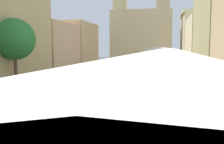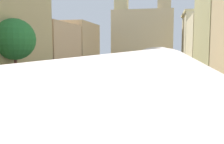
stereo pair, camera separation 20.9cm
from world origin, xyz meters
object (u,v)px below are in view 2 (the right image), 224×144
at_px(car_1, 121,71).
at_px(pedestrian_2, 36,79).
at_px(car_0, 110,77).
at_px(cargo_truck_0, 13,116).
at_px(car_4, 130,84).
at_px(parked_bus_1, 158,79).
at_px(pedestrian_3, 52,76).
at_px(car_5, 138,76).
at_px(pedestrian_0, 14,87).
at_px(parked_bus_2, 164,63).
at_px(car_2, 128,66).
at_px(car_3, 90,121).
at_px(cargo_truck_1, 90,80).
at_px(pedestrian_1, 27,85).

bearing_deg(car_1, pedestrian_2, -114.43).
bearing_deg(car_0, car_1, 91.87).
xyz_separation_m(cargo_truck_0, car_4, (3.53, 13.26, -0.43)).
bearing_deg(cargo_truck_0, parked_bus_1, 40.30).
xyz_separation_m(car_4, pedestrian_3, (-9.32, 2.91, 0.25)).
relative_size(car_5, pedestrian_0, 2.39).
bearing_deg(pedestrian_0, parked_bus_2, 50.67).
distance_m(car_5, pedestrian_2, 12.02).
height_order(car_2, car_4, car_4).
bearing_deg(pedestrian_2, car_3, -51.69).
bearing_deg(pedestrian_0, cargo_truck_1, 40.39).
height_order(car_5, pedestrian_3, pedestrian_3).
height_order(parked_bus_1, parked_bus_2, parked_bus_1).
height_order(car_1, pedestrian_2, pedestrian_2).
relative_size(car_1, car_3, 1.14).
distance_m(car_0, car_5, 3.75).
bearing_deg(parked_bus_1, pedestrian_3, 138.26).
xyz_separation_m(car_2, pedestrian_1, (-4.91, -26.25, 0.27)).
height_order(car_0, pedestrian_1, pedestrian_1).
bearing_deg(car_4, cargo_truck_0, -104.90).
height_order(parked_bus_1, cargo_truck_1, parked_bus_1).
xyz_separation_m(cargo_truck_0, pedestrian_2, (-6.00, 12.93, -0.16)).
xyz_separation_m(cargo_truck_1, car_3, (3.41, -11.22, -0.44)).
bearing_deg(car_3, pedestrian_2, 128.31).
height_order(car_0, car_3, car_0).
bearing_deg(parked_bus_2, pedestrian_1, -130.99).
bearing_deg(pedestrian_1, car_1, 73.68).
distance_m(car_3, pedestrian_2, 15.01).
distance_m(car_0, pedestrian_0, 11.55).
bearing_deg(parked_bus_1, pedestrian_1, 160.70).
xyz_separation_m(parked_bus_1, pedestrian_1, (-11.18, 3.92, -1.36)).
relative_size(pedestrian_0, pedestrian_3, 1.02).
xyz_separation_m(cargo_truck_1, pedestrian_0, (-5.13, -4.36, -0.17)).
bearing_deg(car_5, cargo_truck_1, -115.23).
bearing_deg(pedestrian_0, pedestrian_2, 98.82).
distance_m(cargo_truck_0, car_0, 18.04).
height_order(cargo_truck_1, car_1, cargo_truck_1).
bearing_deg(pedestrian_3, pedestrian_2, -93.69).
bearing_deg(car_4, pedestrian_3, 162.67).
bearing_deg(car_3, car_1, 96.87).
bearing_deg(car_4, parked_bus_2, 71.55).
bearing_deg(cargo_truck_0, cargo_truck_1, 90.52).
xyz_separation_m(cargo_truck_1, car_4, (3.64, 0.89, -0.46)).
bearing_deg(pedestrian_1, car_4, 25.42).
relative_size(parked_bus_2, pedestrian_3, 4.91).
xyz_separation_m(car_4, car_5, (0.04, 6.93, -0.02)).
distance_m(car_2, car_5, 15.74).
xyz_separation_m(cargo_truck_0, cargo_truck_1, (-0.11, 12.38, 0.03)).
bearing_deg(car_2, pedestrian_3, -106.82).
bearing_deg(car_5, car_2, 102.90).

